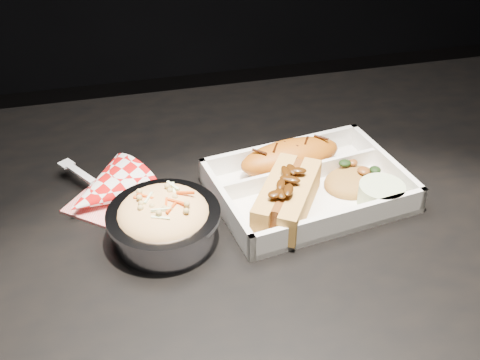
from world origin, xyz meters
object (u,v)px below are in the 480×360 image
foil_coleslaw_cup (164,220)px  food_tray (308,189)px  hotdog (287,195)px  dining_table (260,275)px  napkin_fork (105,192)px  fried_pastry (290,157)px

foil_coleslaw_cup → food_tray: bearing=12.6°
food_tray → hotdog: bearing=-149.2°
dining_table → food_tray: size_ratio=4.37×
hotdog → napkin_fork: (-0.23, 0.08, -0.02)m
dining_table → food_tray: bearing=29.7°
hotdog → fried_pastry: bearing=12.6°
foil_coleslaw_cup → napkin_fork: bearing=125.1°
food_tray → foil_coleslaw_cup: (-0.20, -0.04, 0.02)m
foil_coleslaw_cup → napkin_fork: foil_coleslaw_cup is taller
dining_table → fried_pastry: fried_pastry is taller
food_tray → napkin_fork: (-0.27, 0.05, 0.01)m
napkin_fork → food_tray: bearing=46.3°
dining_table → hotdog: (0.04, 0.01, 0.12)m
fried_pastry → foil_coleslaw_cup: 0.22m
dining_table → napkin_fork: (-0.19, 0.09, 0.11)m
fried_pastry → food_tray: bearing=-81.2°
food_tray → fried_pastry: bearing=90.0°
fried_pastry → napkin_fork: size_ratio=0.89×
foil_coleslaw_cup → napkin_fork: (-0.07, 0.10, -0.02)m
food_tray → hotdog: hotdog is taller
hotdog → foil_coleslaw_cup: (-0.16, -0.01, -0.00)m
hotdog → napkin_fork: 0.24m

